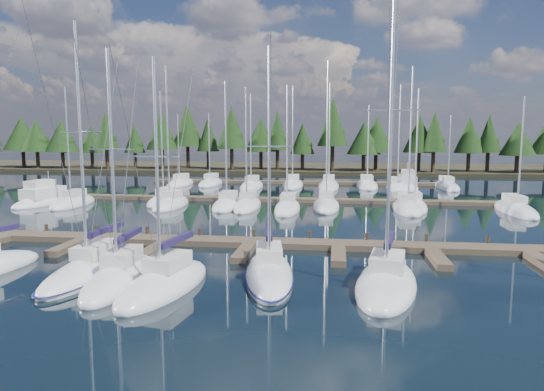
# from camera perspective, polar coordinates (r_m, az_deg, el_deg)

# --- Properties ---
(ground) EXTENTS (260.00, 260.00, 0.00)m
(ground) POSITION_cam_1_polar(r_m,az_deg,el_deg) (45.69, 0.15, -2.45)
(ground) COLOR black
(ground) RESTS_ON ground
(far_shore) EXTENTS (220.00, 30.00, 0.60)m
(far_shore) POSITION_cam_1_polar(r_m,az_deg,el_deg) (105.08, 4.30, 3.25)
(far_shore) COLOR #2E2919
(far_shore) RESTS_ON ground
(main_dock) EXTENTS (44.00, 6.13, 0.90)m
(main_dock) POSITION_cam_1_polar(r_m,az_deg,el_deg) (33.39, -2.61, -5.77)
(main_dock) COLOR brown
(main_dock) RESTS_ON ground
(back_docks) EXTENTS (50.00, 21.80, 0.40)m
(back_docks) POSITION_cam_1_polar(r_m,az_deg,el_deg) (64.94, 2.33, 0.65)
(back_docks) COLOR brown
(back_docks) RESTS_ON ground
(front_sailboat_1) EXTENTS (3.25, 9.51, 14.24)m
(front_sailboat_1) POSITION_cam_1_polar(r_m,az_deg,el_deg) (28.79, -20.38, -8.20)
(front_sailboat_1) COLOR white
(front_sailboat_1) RESTS_ON ground
(front_sailboat_2) EXTENTS (3.07, 8.35, 12.69)m
(front_sailboat_2) POSITION_cam_1_polar(r_m,az_deg,el_deg) (26.89, -17.40, -9.17)
(front_sailboat_2) COLOR white
(front_sailboat_2) RESTS_ON ground
(front_sailboat_3) EXTENTS (3.97, 8.25, 12.12)m
(front_sailboat_3) POSITION_cam_1_polar(r_m,az_deg,el_deg) (25.24, -12.49, -10.11)
(front_sailboat_3) COLOR white
(front_sailboat_3) RESTS_ON ground
(front_sailboat_4) EXTENTS (3.92, 9.25, 12.90)m
(front_sailboat_4) POSITION_cam_1_polar(r_m,az_deg,el_deg) (26.43, -0.33, -9.13)
(front_sailboat_4) COLOR white
(front_sailboat_4) RESTS_ON ground
(front_sailboat_5) EXTENTS (4.31, 8.60, 16.07)m
(front_sailboat_5) POSITION_cam_1_polar(r_m,az_deg,el_deg) (25.34, 13.30, -10.01)
(front_sailboat_5) COLOR white
(front_sailboat_5) RESTS_ON ground
(back_sailboat_rows) EXTENTS (48.35, 32.60, 15.76)m
(back_sailboat_rows) POSITION_cam_1_polar(r_m,az_deg,el_deg) (60.48, 3.01, 0.20)
(back_sailboat_rows) COLOR white
(back_sailboat_rows) RESTS_ON ground
(motor_yacht_left) EXTENTS (4.29, 9.17, 4.41)m
(motor_yacht_left) POSITION_cam_1_polar(r_m,az_deg,el_deg) (59.05, -25.28, -0.45)
(motor_yacht_left) COLOR white
(motor_yacht_left) RESTS_ON ground
(motor_yacht_right) EXTENTS (3.53, 9.03, 4.43)m
(motor_yacht_right) POSITION_cam_1_polar(r_m,az_deg,el_deg) (70.73, 15.63, 1.17)
(motor_yacht_right) COLOR white
(motor_yacht_right) RESTS_ON ground
(tree_line) EXTENTS (185.26, 11.54, 13.92)m
(tree_line) POSITION_cam_1_polar(r_m,az_deg,el_deg) (95.32, 2.18, 7.14)
(tree_line) COLOR black
(tree_line) RESTS_ON far_shore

